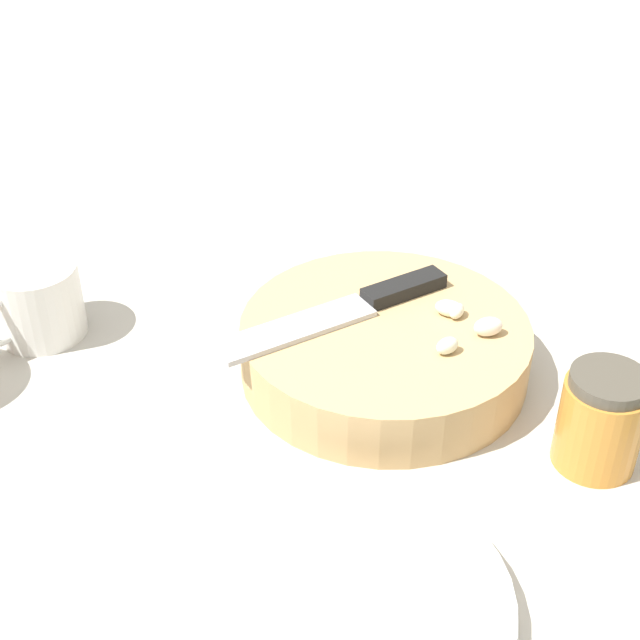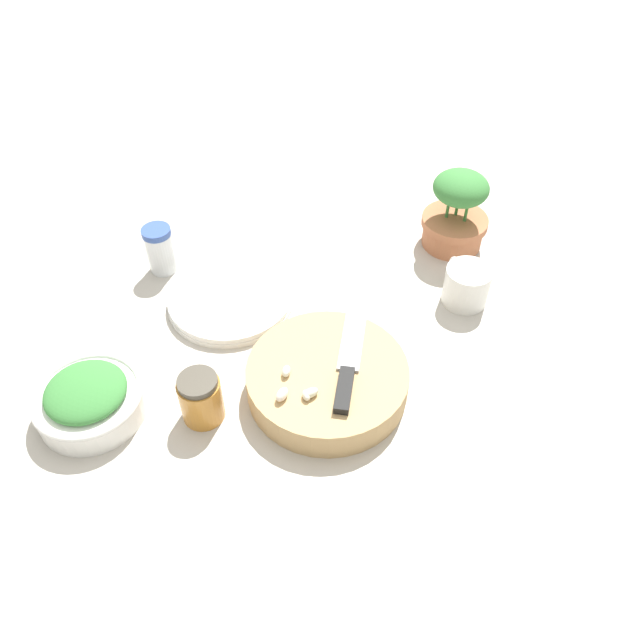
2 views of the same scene
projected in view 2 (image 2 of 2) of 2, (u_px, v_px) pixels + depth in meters
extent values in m
plane|color=#B2ADA3|center=(317.00, 351.00, 1.03)|extent=(5.00, 5.00, 0.00)
cylinder|color=tan|center=(327.00, 380.00, 0.96)|extent=(0.25, 0.25, 0.05)
cube|color=black|center=(344.00, 390.00, 0.91)|extent=(0.03, 0.08, 0.01)
cube|color=#B2B2B7|center=(353.00, 337.00, 0.98)|extent=(0.04, 0.14, 0.01)
ellipsoid|color=silver|center=(286.00, 371.00, 0.93)|extent=(0.01, 0.02, 0.01)
ellipsoid|color=silver|center=(306.00, 395.00, 0.90)|extent=(0.02, 0.02, 0.01)
ellipsoid|color=#E7EAC9|center=(310.00, 393.00, 0.90)|extent=(0.03, 0.03, 0.01)
ellipsoid|color=white|center=(282.00, 394.00, 0.90)|extent=(0.02, 0.03, 0.02)
cylinder|color=silver|center=(91.00, 404.00, 0.93)|extent=(0.16, 0.16, 0.04)
torus|color=silver|center=(87.00, 395.00, 0.92)|extent=(0.16, 0.16, 0.01)
ellipsoid|color=#387A38|center=(85.00, 392.00, 0.91)|extent=(0.12, 0.12, 0.04)
cylinder|color=silver|center=(161.00, 252.00, 1.15)|extent=(0.05, 0.05, 0.08)
cylinder|color=#334F99|center=(156.00, 232.00, 1.12)|extent=(0.05, 0.05, 0.01)
cylinder|color=silver|center=(466.00, 286.00, 1.09)|extent=(0.08, 0.08, 0.07)
torus|color=silver|center=(456.00, 270.00, 1.12)|extent=(0.03, 0.05, 0.05)
cylinder|color=silver|center=(231.00, 301.00, 1.11)|extent=(0.22, 0.22, 0.01)
cylinder|color=silver|center=(230.00, 297.00, 1.10)|extent=(0.22, 0.22, 0.01)
cylinder|color=#BC7A2D|center=(201.00, 400.00, 0.92)|extent=(0.06, 0.06, 0.07)
cylinder|color=#474238|center=(197.00, 382.00, 0.89)|extent=(0.06, 0.06, 0.01)
cylinder|color=#B26B47|center=(453.00, 231.00, 1.21)|extent=(0.12, 0.12, 0.06)
cylinder|color=#B26B47|center=(455.00, 221.00, 1.20)|extent=(0.13, 0.13, 0.02)
ellipsoid|color=#387A38|center=(461.00, 188.00, 1.14)|extent=(0.10, 0.10, 0.06)
cylinder|color=#387A38|center=(449.00, 202.00, 1.17)|extent=(0.01, 0.01, 0.07)
cylinder|color=#387A38|center=(458.00, 200.00, 1.17)|extent=(0.01, 0.01, 0.07)
cylinder|color=#387A38|center=(467.00, 206.00, 1.16)|extent=(0.01, 0.01, 0.07)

